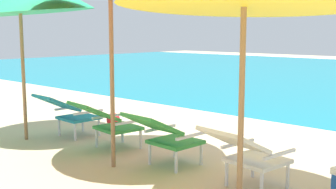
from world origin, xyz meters
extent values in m
plane|color=#CCB78E|center=(0.00, 4.00, 0.00)|extent=(40.00, 40.00, 0.00)
cube|color=teal|center=(-1.53, -0.07, 0.28)|extent=(0.54, 0.52, 0.04)
cube|color=teal|center=(-1.55, -0.44, 0.55)|extent=(0.54, 0.54, 0.27)
cylinder|color=silver|center=(-1.74, 0.15, 0.13)|extent=(0.04, 0.04, 0.26)
cylinder|color=silver|center=(-1.30, 0.13, 0.13)|extent=(0.04, 0.04, 0.26)
cylinder|color=silver|center=(-1.76, -0.27, 0.13)|extent=(0.04, 0.04, 0.26)
cylinder|color=silver|center=(-1.32, -0.29, 0.13)|extent=(0.04, 0.04, 0.26)
cube|color=silver|center=(-1.79, -0.06, 0.40)|extent=(0.05, 0.50, 0.03)
cube|color=silver|center=(-1.27, -0.08, 0.40)|extent=(0.05, 0.50, 0.03)
cube|color=#338E3D|center=(-0.56, -0.13, 0.28)|extent=(0.58, 0.56, 0.04)
cube|color=#338E3D|center=(-0.61, -0.49, 0.55)|extent=(0.58, 0.58, 0.27)
cylinder|color=silver|center=(-0.75, 0.11, 0.13)|extent=(0.04, 0.04, 0.26)
cylinder|color=silver|center=(-0.32, 0.05, 0.13)|extent=(0.04, 0.04, 0.26)
cylinder|color=silver|center=(-0.81, -0.31, 0.13)|extent=(0.04, 0.04, 0.26)
cylinder|color=silver|center=(-0.37, -0.36, 0.13)|extent=(0.04, 0.04, 0.26)
cube|color=silver|center=(-0.82, -0.09, 0.40)|extent=(0.10, 0.50, 0.03)
cube|color=silver|center=(-0.31, -0.16, 0.40)|extent=(0.10, 0.50, 0.03)
cube|color=#338E3D|center=(0.50, -0.16, 0.28)|extent=(0.55, 0.53, 0.04)
cube|color=#338E3D|center=(0.48, -0.53, 0.55)|extent=(0.55, 0.54, 0.27)
cylinder|color=silver|center=(0.29, 0.06, 0.13)|extent=(0.04, 0.04, 0.26)
cylinder|color=silver|center=(0.73, 0.04, 0.13)|extent=(0.04, 0.04, 0.26)
cylinder|color=silver|center=(0.27, -0.36, 0.13)|extent=(0.04, 0.04, 0.26)
cylinder|color=silver|center=(0.71, -0.38, 0.13)|extent=(0.04, 0.04, 0.26)
cube|color=silver|center=(0.24, -0.15, 0.40)|extent=(0.06, 0.50, 0.03)
cube|color=silver|center=(0.76, -0.17, 0.40)|extent=(0.06, 0.50, 0.03)
cube|color=silver|center=(1.60, -0.15, 0.28)|extent=(0.58, 0.56, 0.04)
cube|color=silver|center=(1.56, -0.52, 0.55)|extent=(0.58, 0.57, 0.27)
cylinder|color=silver|center=(1.41, 0.08, 0.13)|extent=(0.04, 0.04, 0.26)
cylinder|color=silver|center=(1.84, 0.03, 0.13)|extent=(0.04, 0.04, 0.26)
cylinder|color=silver|center=(1.36, -0.33, 0.13)|extent=(0.04, 0.04, 0.26)
cylinder|color=silver|center=(1.79, -0.39, 0.13)|extent=(0.04, 0.04, 0.26)
cube|color=silver|center=(1.34, -0.12, 0.40)|extent=(0.09, 0.50, 0.03)
cube|color=silver|center=(1.86, -0.18, 0.40)|extent=(0.09, 0.50, 0.03)
cylinder|color=olive|center=(-1.92, -0.73, 0.93)|extent=(0.05, 0.05, 1.85)
cylinder|color=olive|center=(0.02, -0.70, 1.02)|extent=(0.05, 0.05, 2.05)
cylinder|color=olive|center=(1.82, -0.81, 0.90)|extent=(0.05, 0.05, 1.80)
sphere|color=red|center=(-1.66, 0.71, 0.11)|extent=(0.23, 0.23, 0.23)
camera|label=1|loc=(3.81, -3.86, 1.56)|focal=46.36mm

